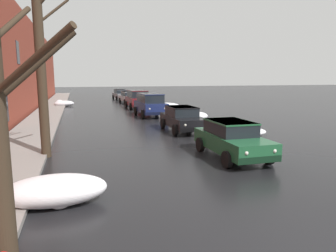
# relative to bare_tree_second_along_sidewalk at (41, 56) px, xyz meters

# --- Properties ---
(left_sidewalk_slab) EXTENTS (2.45, 80.00, 0.14)m
(left_sidewalk_slab) POSITION_rel_bare_tree_second_along_sidewalk_xyz_m (-1.23, 8.70, -3.80)
(left_sidewalk_slab) COLOR gray
(left_sidewalk_slab) RESTS_ON ground
(brick_townhouse_facade) EXTENTS (0.63, 80.00, 8.45)m
(brick_townhouse_facade) POSITION_rel_bare_tree_second_along_sidewalk_xyz_m (-2.96, 8.70, 0.36)
(brick_townhouse_facade) COLOR brown
(brick_townhouse_facade) RESTS_ON ground
(snow_bank_near_corner_left) EXTENTS (2.05, 1.11, 0.70)m
(snow_bank_near_corner_left) POSITION_rel_bare_tree_second_along_sidewalk_xyz_m (-0.23, 22.08, -3.55)
(snow_bank_near_corner_left) COLOR white
(snow_bank_near_corner_left) RESTS_ON ground
(snow_bank_along_left_kerb) EXTENTS (2.50, 1.31, 0.51)m
(snow_bank_along_left_kerb) POSITION_rel_bare_tree_second_along_sidewalk_xyz_m (9.55, 1.35, -3.63)
(snow_bank_along_left_kerb) COLOR white
(snow_bank_along_left_kerb) RESTS_ON ground
(snow_bank_near_corner_right) EXTENTS (1.94, 1.30, 0.66)m
(snow_bank_near_corner_right) POSITION_rel_bare_tree_second_along_sidewalk_xyz_m (9.22, 7.68, -3.54)
(snow_bank_near_corner_right) COLOR white
(snow_bank_near_corner_right) RESTS_ON ground
(snow_bank_along_right_kerb) EXTENTS (2.50, 1.27, 0.75)m
(snow_bank_along_right_kerb) POSITION_rel_bare_tree_second_along_sidewalk_xyz_m (0.59, -4.96, -3.51)
(snow_bank_along_right_kerb) COLOR white
(snow_bank_along_right_kerb) RESTS_ON ground
(snow_bank_far_right_pile) EXTENTS (3.08, 1.39, 0.71)m
(snow_bank_far_right_pile) POSITION_rel_bare_tree_second_along_sidewalk_xyz_m (9.11, 15.10, -3.52)
(snow_bank_far_right_pile) COLOR white
(snow_bank_far_right_pile) RESTS_ON ground
(bare_tree_second_along_sidewalk) EXTENTS (2.50, 1.24, 7.38)m
(bare_tree_second_along_sidewalk) POSITION_rel_bare_tree_second_along_sidewalk_xyz_m (0.00, 0.00, 0.00)
(bare_tree_second_along_sidewalk) COLOR #382B1E
(bare_tree_second_along_sidewalk) RESTS_ON ground
(sedan_green_approaching_near_lane) EXTENTS (1.87, 4.03, 1.42)m
(sedan_green_approaching_near_lane) POSITION_rel_bare_tree_second_along_sidewalk_xyz_m (6.91, -2.11, -3.12)
(sedan_green_approaching_near_lane) COLOR #1E5633
(sedan_green_approaching_near_lane) RESTS_ON ground
(sedan_black_parked_kerbside_close) EXTENTS (1.91, 4.12, 1.42)m
(sedan_black_parked_kerbside_close) POSITION_rel_bare_tree_second_along_sidewalk_xyz_m (7.02, 3.97, -3.12)
(sedan_black_parked_kerbside_close) COLOR black
(sedan_black_parked_kerbside_close) RESTS_ON ground
(suv_darkblue_parked_kerbside_mid) EXTENTS (2.05, 4.41, 1.82)m
(suv_darkblue_parked_kerbside_mid) POSITION_rel_bare_tree_second_along_sidewalk_xyz_m (6.81, 11.12, -2.88)
(suv_darkblue_parked_kerbside_mid) COLOR navy
(suv_darkblue_parked_kerbside_mid) RESTS_ON ground
(suv_maroon_parked_far_down_block) EXTENTS (2.05, 4.33, 1.82)m
(suv_maroon_parked_far_down_block) POSITION_rel_bare_tree_second_along_sidewalk_xyz_m (7.00, 17.40, -2.88)
(suv_maroon_parked_far_down_block) COLOR maroon
(suv_maroon_parked_far_down_block) RESTS_ON ground
(sedan_silver_queued_behind_truck) EXTENTS (2.17, 4.51, 1.42)m
(sedan_silver_queued_behind_truck) POSITION_rel_bare_tree_second_along_sidewalk_xyz_m (7.24, 23.66, -3.11)
(sedan_silver_queued_behind_truck) COLOR #B7B7BC
(sedan_silver_queued_behind_truck) RESTS_ON ground
(sedan_grey_at_far_intersection) EXTENTS (2.02, 4.52, 1.42)m
(sedan_grey_at_far_intersection) POSITION_rel_bare_tree_second_along_sidewalk_xyz_m (7.10, 30.21, -3.11)
(sedan_grey_at_far_intersection) COLOR slate
(sedan_grey_at_far_intersection) RESTS_ON ground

